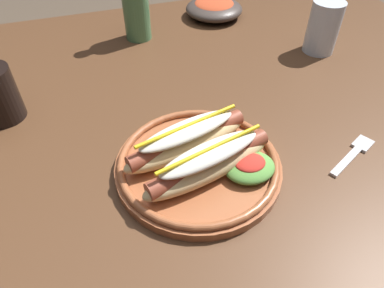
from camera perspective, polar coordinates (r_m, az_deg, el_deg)
The scene contains 7 objects.
ground_plane at distance 1.30m, azimuth 0.18°, elevation -19.23°, with size 8.00×8.00×0.00m, color brown.
dining_table at distance 0.78m, azimuth 0.28°, elevation 3.28°, with size 1.40×0.94×0.74m.
hot_dog_plate at distance 0.54m, azimuth 1.39°, elevation -2.44°, with size 0.26×0.26×0.08m.
fork at distance 0.64m, azimuth 25.10°, elevation -1.33°, with size 0.12×0.07×0.00m.
water_cup at distance 0.90m, azimuth 20.77°, elevation 17.50°, with size 0.07×0.07×0.12m, color silver.
glass_bottle at distance 0.91m, azimuth -9.27°, elevation 21.76°, with size 0.06×0.06×0.23m.
side_bowl at distance 1.04m, azimuth 3.64°, elevation 21.42°, with size 0.16×0.16×0.05m.
Camera 1 is at (-0.20, -0.56, 1.15)m, focal length 32.46 mm.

